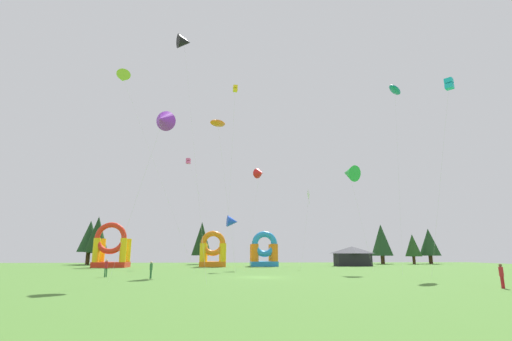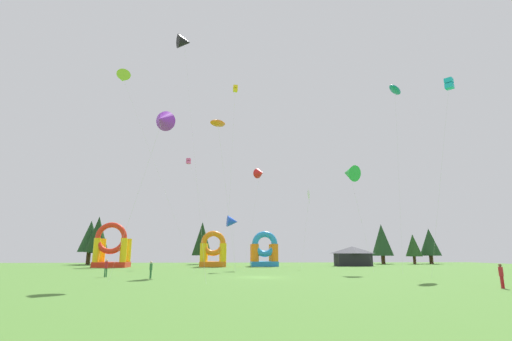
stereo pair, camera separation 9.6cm
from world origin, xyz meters
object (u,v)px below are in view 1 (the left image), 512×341
object	(u,v)px
kite_black_delta	(184,42)
kite_teal_parafoil	(395,90)
kite_red_delta	(260,173)
person_far_side	(151,268)
kite_cyan_box	(449,84)
kite_white_diamond	(310,195)
festival_tent	(352,256)
inflatable_orange_dome	(111,250)
kite_purple_delta	(163,120)
kite_orange_parafoil	(218,123)
kite_yellow_box	(235,90)
person_near_camera	(106,266)
kite_green_delta	(349,173)
person_left_edge	(501,274)
kite_blue_delta	(232,222)
inflatable_red_slide	(264,253)
kite_lime_delta	(123,78)
inflatable_blue_arch	(213,253)
kite_pink_box	(188,161)

from	to	relation	value
kite_black_delta	kite_teal_parafoil	world-z (taller)	kite_black_delta
kite_red_delta	person_far_side	world-z (taller)	kite_red_delta
kite_cyan_box	kite_white_diamond	world-z (taller)	kite_cyan_box
festival_tent	kite_teal_parafoil	bearing A→B (deg)	-91.63
kite_cyan_box	inflatable_orange_dome	bearing A→B (deg)	143.32
kite_purple_delta	kite_orange_parafoil	xyz separation A→B (m)	(4.25, 16.37, 5.65)
kite_cyan_box	kite_orange_parafoil	world-z (taller)	kite_orange_parafoil
kite_yellow_box	inflatable_orange_dome	bearing A→B (deg)	149.13
kite_cyan_box	person_near_camera	bearing A→B (deg)	171.49
person_far_side	kite_green_delta	bearing A→B (deg)	74.87
festival_tent	kite_red_delta	bearing A→B (deg)	-150.47
kite_green_delta	person_left_edge	distance (m)	25.40
kite_orange_parafoil	person_near_camera	world-z (taller)	kite_orange_parafoil
kite_blue_delta	kite_white_diamond	xyz separation A→B (m)	(12.88, 11.36, 5.49)
inflatable_red_slide	kite_cyan_box	bearing A→B (deg)	-65.48
kite_orange_parafoil	kite_lime_delta	bearing A→B (deg)	-166.70
kite_white_diamond	inflatable_orange_dome	world-z (taller)	kite_white_diamond
person_left_edge	inflatable_red_slide	bearing A→B (deg)	92.86
kite_purple_delta	person_far_side	bearing A→B (deg)	104.48
person_far_side	inflatable_orange_dome	bearing A→B (deg)	163.82
kite_teal_parafoil	person_far_side	world-z (taller)	kite_teal_parafoil
kite_cyan_box	kite_teal_parafoil	world-z (taller)	kite_teal_parafoil
kite_lime_delta	person_near_camera	world-z (taller)	kite_lime_delta
person_left_edge	festival_tent	world-z (taller)	festival_tent
kite_lime_delta	kite_green_delta	world-z (taller)	kite_lime_delta
inflatable_blue_arch	kite_blue_delta	bearing A→B (deg)	-79.63
kite_lime_delta	kite_cyan_box	distance (m)	38.56
kite_yellow_box	person_left_edge	bearing A→B (deg)	-57.62
kite_cyan_box	kite_lime_delta	bearing A→B (deg)	162.34
kite_blue_delta	kite_teal_parafoil	world-z (taller)	kite_teal_parafoil
kite_lime_delta	kite_cyan_box	xyz separation A→B (m)	(36.40, -11.59, -5.28)
kite_green_delta	inflatable_blue_arch	bearing A→B (deg)	132.93
kite_blue_delta	kite_orange_parafoil	world-z (taller)	kite_orange_parafoil
kite_green_delta	kite_lime_delta	bearing A→B (deg)	-176.66
kite_green_delta	kite_yellow_box	bearing A→B (deg)	158.88
kite_cyan_box	person_left_edge	xyz separation A→B (m)	(-3.85, -9.05, -18.29)
kite_green_delta	kite_black_delta	distance (m)	26.69
kite_orange_parafoil	kite_red_delta	size ratio (longest dim) A/B	1.28
person_near_camera	kite_cyan_box	bearing A→B (deg)	-51.19
kite_green_delta	kite_white_diamond	distance (m)	13.92
kite_pink_box	festival_tent	xyz separation A→B (m)	(30.31, 4.34, -16.54)
kite_orange_parafoil	person_left_edge	world-z (taller)	kite_orange_parafoil
kite_blue_delta	festival_tent	bearing A→B (deg)	41.54
kite_black_delta	kite_red_delta	size ratio (longest dim) A/B	1.74
inflatable_blue_arch	inflatable_orange_dome	world-z (taller)	inflatable_orange_dome
kite_purple_delta	kite_yellow_box	bearing A→B (deg)	72.62
kite_teal_parafoil	person_far_side	bearing A→B (deg)	-163.42
kite_yellow_box	kite_red_delta	size ratio (longest dim) A/B	1.72
person_far_side	inflatable_orange_dome	size ratio (longest dim) A/B	0.21
inflatable_blue_arch	person_near_camera	bearing A→B (deg)	-108.22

